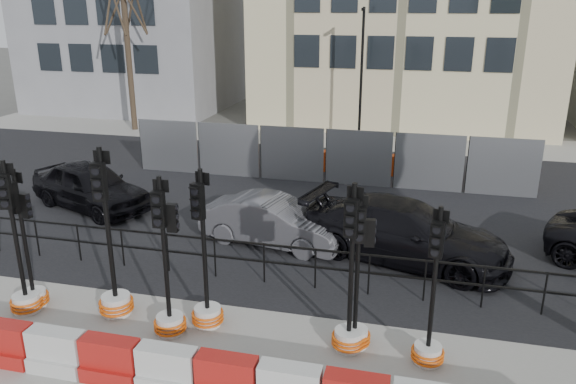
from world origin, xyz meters
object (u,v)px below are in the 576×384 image
(car_c, at_px, (405,232))
(car_a, at_px, (90,186))
(traffic_signal_a, at_px, (23,283))
(traffic_signal_h, at_px, (429,333))
(traffic_signal_d, at_px, (168,299))

(car_c, bearing_deg, car_a, 97.45)
(traffic_signal_a, relative_size, car_a, 0.71)
(traffic_signal_a, bearing_deg, traffic_signal_h, -15.45)
(traffic_signal_h, distance_m, car_a, 11.87)
(traffic_signal_d, relative_size, car_a, 0.70)
(car_a, bearing_deg, traffic_signal_h, -97.19)
(car_a, bearing_deg, traffic_signal_d, -115.69)
(car_a, bearing_deg, traffic_signal_a, -137.99)
(traffic_signal_a, relative_size, traffic_signal_h, 1.10)
(traffic_signal_a, distance_m, car_a, 6.33)
(car_a, distance_m, car_c, 9.86)
(car_a, xyz_separation_m, car_c, (9.75, -1.46, 0.02))
(traffic_signal_h, relative_size, car_a, 0.65)
(traffic_signal_h, height_order, car_a, traffic_signal_h)
(traffic_signal_a, relative_size, traffic_signal_d, 1.02)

